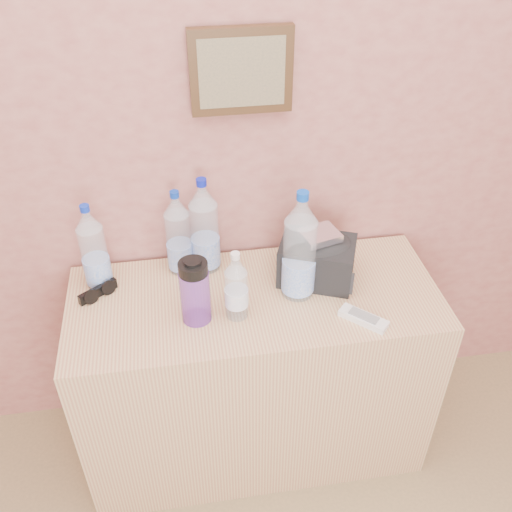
{
  "coord_description": "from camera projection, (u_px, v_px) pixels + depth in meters",
  "views": [
    {
      "loc": [
        -0.17,
        0.37,
        1.97
      ],
      "look_at": [
        0.05,
        1.71,
        0.93
      ],
      "focal_mm": 40.0,
      "sensor_mm": 36.0,
      "label": 1
    }
  ],
  "objects": [
    {
      "name": "nalgene_bottle",
      "position": [
        195.0,
        291.0,
        1.69
      ],
      "size": [
        0.09,
        0.09,
        0.22
      ],
      "rotation": [
        0.0,
        0.0,
        0.28
      ],
      "color": "purple",
      "rests_on": "dresser"
    },
    {
      "name": "pet_large_a",
      "position": [
        94.0,
        251.0,
        1.81
      ],
      "size": [
        0.08,
        0.08,
        0.31
      ],
      "rotation": [
        0.0,
        0.0,
        -0.24
      ],
      "color": "#C4E1FA",
      "rests_on": "dresser"
    },
    {
      "name": "pet_large_c",
      "position": [
        205.0,
        230.0,
        1.87
      ],
      "size": [
        0.09,
        0.09,
        0.34
      ],
      "rotation": [
        0.0,
        0.0,
        -0.07
      ],
      "color": "white",
      "rests_on": "dresser"
    },
    {
      "name": "sunglasses",
      "position": [
        98.0,
        292.0,
        1.83
      ],
      "size": [
        0.14,
        0.12,
        0.03
      ],
      "primitive_type": null,
      "rotation": [
        0.0,
        0.0,
        0.62
      ],
      "color": "black",
      "rests_on": "dresser"
    },
    {
      "name": "dresser",
      "position": [
        255.0,
        374.0,
        2.06
      ],
      "size": [
        1.2,
        0.5,
        0.75
      ],
      "primitive_type": "cube",
      "color": "#A97E5A",
      "rests_on": "ground"
    },
    {
      "name": "pet_large_d",
      "position": [
        300.0,
        251.0,
        1.75
      ],
      "size": [
        0.1,
        0.1,
        0.38
      ],
      "rotation": [
        0.0,
        0.0,
        0.28
      ],
      "color": "silver",
      "rests_on": "dresser"
    },
    {
      "name": "pet_small",
      "position": [
        236.0,
        289.0,
        1.71
      ],
      "size": [
        0.07,
        0.07,
        0.24
      ],
      "rotation": [
        0.0,
        0.0,
        0.24
      ],
      "color": "white",
      "rests_on": "dresser"
    },
    {
      "name": "toiletry_bag",
      "position": [
        317.0,
        258.0,
        1.86
      ],
      "size": [
        0.29,
        0.25,
        0.16
      ],
      "primitive_type": null,
      "rotation": [
        0.0,
        0.0,
        -0.39
      ],
      "color": "black",
      "rests_on": "dresser"
    },
    {
      "name": "ac_remote",
      "position": [
        363.0,
        318.0,
        1.74
      ],
      "size": [
        0.14,
        0.14,
        0.02
      ],
      "primitive_type": "cube",
      "rotation": [
        0.0,
        0.0,
        -0.77
      ],
      "color": "white",
      "rests_on": "dresser"
    },
    {
      "name": "pet_large_b",
      "position": [
        179.0,
        236.0,
        1.87
      ],
      "size": [
        0.08,
        0.08,
        0.31
      ],
      "rotation": [
        0.0,
        0.0,
        -0.26
      ],
      "color": "white",
      "rests_on": "dresser"
    },
    {
      "name": "foil_packet",
      "position": [
        320.0,
        235.0,
        1.81
      ],
      "size": [
        0.14,
        0.12,
        0.02
      ],
      "primitive_type": "cube",
      "rotation": [
        0.0,
        0.0,
        0.26
      ],
      "color": "silver",
      "rests_on": "toiletry_bag"
    },
    {
      "name": "picture_frame",
      "position": [
        241.0,
        71.0,
        1.63
      ],
      "size": [
        0.3,
        0.03,
        0.25
      ],
      "primitive_type": null,
      "color": "#382311",
      "rests_on": "room_shell"
    }
  ]
}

